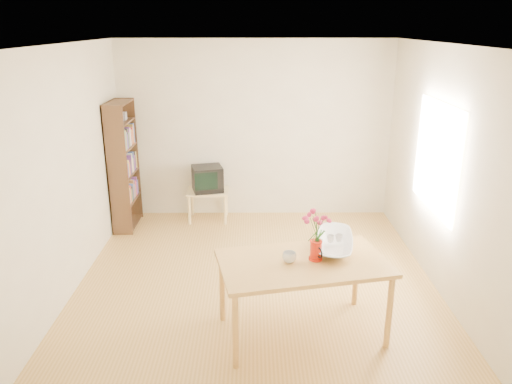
{
  "coord_description": "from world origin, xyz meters",
  "views": [
    {
      "loc": [
        -0.03,
        -4.99,
        2.79
      ],
      "look_at": [
        0.0,
        0.3,
        1.0
      ],
      "focal_mm": 35.0,
      "sensor_mm": 36.0,
      "label": 1
    }
  ],
  "objects_px": {
    "bowl": "(335,223)",
    "mug": "(289,257)",
    "table": "(303,269)",
    "television": "(207,178)",
    "pitcher": "(316,251)"
  },
  "relations": [
    {
      "from": "television",
      "to": "mug",
      "type": "bearing_deg",
      "value": -84.92
    },
    {
      "from": "mug",
      "to": "television",
      "type": "distance_m",
      "value": 3.09
    },
    {
      "from": "mug",
      "to": "television",
      "type": "bearing_deg",
      "value": -95.05
    },
    {
      "from": "mug",
      "to": "bowl",
      "type": "distance_m",
      "value": 0.6
    },
    {
      "from": "pitcher",
      "to": "television",
      "type": "distance_m",
      "value": 3.13
    },
    {
      "from": "pitcher",
      "to": "television",
      "type": "height_order",
      "value": "pitcher"
    },
    {
      "from": "table",
      "to": "television",
      "type": "xyz_separation_m",
      "value": [
        -1.12,
        2.9,
        -0.03
      ]
    },
    {
      "from": "mug",
      "to": "bowl",
      "type": "xyz_separation_m",
      "value": [
        0.46,
        0.33,
        0.2
      ]
    },
    {
      "from": "table",
      "to": "mug",
      "type": "bearing_deg",
      "value": 176.44
    },
    {
      "from": "table",
      "to": "bowl",
      "type": "relative_size",
      "value": 3.15
    },
    {
      "from": "table",
      "to": "television",
      "type": "relative_size",
      "value": 3.33
    },
    {
      "from": "table",
      "to": "bowl",
      "type": "bearing_deg",
      "value": 31.79
    },
    {
      "from": "television",
      "to": "bowl",
      "type": "bearing_deg",
      "value": -74.42
    },
    {
      "from": "bowl",
      "to": "mug",
      "type": "bearing_deg",
      "value": -144.01
    },
    {
      "from": "pitcher",
      "to": "bowl",
      "type": "height_order",
      "value": "bowl"
    }
  ]
}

